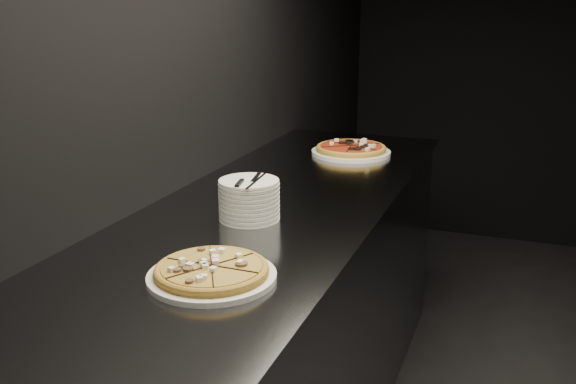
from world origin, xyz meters
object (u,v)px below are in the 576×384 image
(pizza_mushroom, at_px, (212,272))
(cutlery, at_px, (249,181))
(plate_stack, at_px, (249,200))
(pizza_tomato, at_px, (351,149))
(ramekin, at_px, (261,193))
(counter, at_px, (273,327))

(pizza_mushroom, relative_size, cutlery, 1.58)
(plate_stack, bearing_deg, cutlery, -62.38)
(pizza_tomato, height_order, cutlery, cutlery)
(plate_stack, bearing_deg, ramekin, 99.72)
(pizza_tomato, distance_m, plate_stack, 0.95)
(pizza_tomato, bearing_deg, plate_stack, -93.71)
(pizza_mushroom, height_order, plate_stack, plate_stack)
(pizza_mushroom, distance_m, ramekin, 0.60)
(pizza_tomato, distance_m, ramekin, 0.80)
(pizza_tomato, relative_size, ramekin, 4.72)
(counter, bearing_deg, plate_stack, -91.65)
(counter, relative_size, pizza_mushroom, 7.82)
(counter, height_order, plate_stack, plate_stack)
(counter, bearing_deg, cutlery, -89.31)
(plate_stack, xyz_separation_m, cutlery, (0.01, -0.01, 0.06))
(counter, height_order, ramekin, ramekin)
(pizza_tomato, xyz_separation_m, plate_stack, (-0.06, -0.95, 0.04))
(counter, relative_size, cutlery, 12.36)
(counter, xyz_separation_m, ramekin, (-0.03, -0.03, 0.50))
(cutlery, bearing_deg, pizza_mushroom, -89.52)
(pizza_tomato, height_order, plate_stack, plate_stack)
(cutlery, xyz_separation_m, ramekin, (-0.03, 0.16, -0.09))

